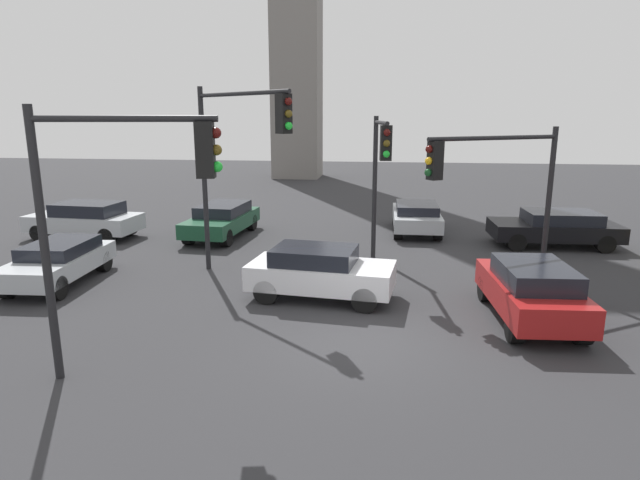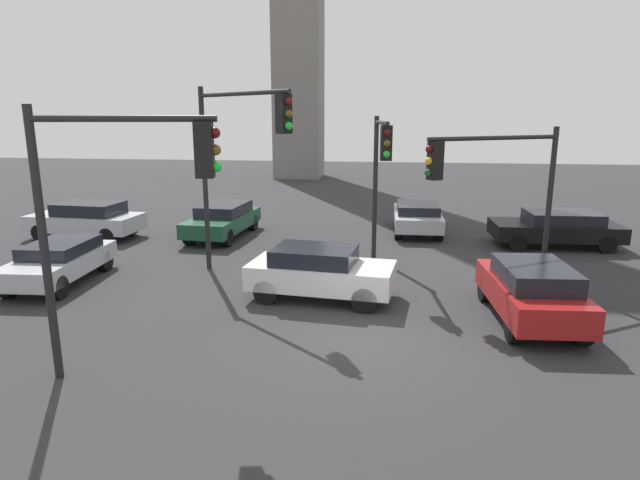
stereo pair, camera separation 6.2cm
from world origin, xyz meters
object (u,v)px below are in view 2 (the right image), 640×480
object	(u,v)px
traffic_light_1	(494,175)
car_4	(320,272)
car_0	(87,219)
car_6	(417,216)
car_1	(557,228)
car_2	(223,219)
traffic_light_3	(238,143)
car_7	(59,261)
traffic_light_0	(123,189)
traffic_light_2	(380,161)
car_5	(531,291)

from	to	relation	value
traffic_light_1	car_4	bearing A→B (deg)	-16.03
car_0	car_6	world-z (taller)	car_0
traffic_light_1	car_1	world-z (taller)	traffic_light_1
car_1	car_6	size ratio (longest dim) A/B	1.09
car_2	car_4	world-z (taller)	car_4
traffic_light_3	car_7	size ratio (longest dim) A/B	1.41
car_6	traffic_light_1	bearing A→B (deg)	-168.40
traffic_light_1	car_1	bearing A→B (deg)	-153.25
car_4	car_6	xyz separation A→B (m)	(3.05, 9.02, -0.05)
traffic_light_0	car_0	size ratio (longest dim) A/B	1.13
traffic_light_3	car_1	size ratio (longest dim) A/B	1.23
traffic_light_1	car_4	size ratio (longest dim) A/B	1.13
car_7	car_2	bearing A→B (deg)	153.23
traffic_light_2	car_0	size ratio (longest dim) A/B	1.08
traffic_light_0	car_6	world-z (taller)	traffic_light_0
traffic_light_0	car_0	world-z (taller)	traffic_light_0
traffic_light_0	car_1	xyz separation A→B (m)	(11.23, 12.12, -2.94)
car_4	traffic_light_0	bearing A→B (deg)	-114.37
car_2	car_6	bearing A→B (deg)	107.11
traffic_light_3	car_0	size ratio (longest dim) A/B	1.27
car_7	traffic_light_2	bearing A→B (deg)	102.62
traffic_light_3	car_1	distance (m)	12.86
traffic_light_1	car_2	bearing A→B (deg)	-62.64
traffic_light_1	car_5	xyz separation A→B (m)	(0.65, -2.32, -2.57)
traffic_light_3	car_6	distance (m)	10.25
traffic_light_3	car_2	bearing A→B (deg)	153.01
traffic_light_1	car_0	world-z (taller)	traffic_light_1
car_1	car_5	size ratio (longest dim) A/B	1.14
traffic_light_3	car_1	world-z (taller)	traffic_light_3
traffic_light_0	car_5	bearing A→B (deg)	14.95
traffic_light_1	car_0	size ratio (longest dim) A/B	1.01
traffic_light_3	car_0	world-z (taller)	traffic_light_3
traffic_light_3	traffic_light_0	bearing A→B (deg)	-53.33
traffic_light_0	car_4	size ratio (longest dim) A/B	1.25
car_0	car_7	bearing A→B (deg)	117.47
car_1	traffic_light_2	bearing A→B (deg)	29.44
car_1	car_2	distance (m)	13.31
car_4	car_5	world-z (taller)	car_5
traffic_light_3	car_4	xyz separation A→B (m)	(2.55, -1.16, -3.42)
traffic_light_3	car_7	world-z (taller)	traffic_light_3
traffic_light_3	car_6	bearing A→B (deg)	94.94
car_0	car_7	size ratio (longest dim) A/B	1.11
car_6	car_4	bearing A→B (deg)	160.71
car_6	traffic_light_2	bearing A→B (deg)	165.06
car_2	car_5	bearing A→B (deg)	56.04
traffic_light_3	car_2	size ratio (longest dim) A/B	1.24
traffic_light_2	car_7	size ratio (longest dim) A/B	1.19
traffic_light_3	car_6	size ratio (longest dim) A/B	1.34
car_2	traffic_light_0	bearing A→B (deg)	13.84
car_5	car_2	bearing A→B (deg)	48.23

